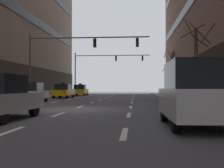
{
  "coord_description": "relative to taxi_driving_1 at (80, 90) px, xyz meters",
  "views": [
    {
      "loc": [
        3.46,
        -15.44,
        1.22
      ],
      "look_at": [
        0.5,
        19.87,
        1.65
      ],
      "focal_mm": 45.17,
      "sensor_mm": 36.0,
      "label": 1
    }
  ],
  "objects": [
    {
      "name": "lane_stripe_l2_s4",
      "position": [
        4.64,
        -23.38,
        -0.8
      ],
      "size": [
        0.16,
        2.0,
        0.01
      ],
      "primitive_type": "cube",
      "color": "silver",
      "rests_on": "ground"
    },
    {
      "name": "lane_stripe_l2_s7",
      "position": [
        4.64,
        -8.38,
        -0.8
      ],
      "size": [
        0.16,
        2.0,
        0.01
      ],
      "primitive_type": "cube",
      "color": "silver",
      "rests_on": "ground"
    },
    {
      "name": "lane_stripe_l3_s7",
      "position": [
        7.8,
        -8.38,
        -0.8
      ],
      "size": [
        0.16,
        2.0,
        0.01
      ],
      "primitive_type": "cube",
      "color": "silver",
      "rests_on": "ground"
    },
    {
      "name": "car_parked_0",
      "position": [
        9.91,
        -31.84,
        0.22
      ],
      "size": [
        1.85,
        4.25,
        2.04
      ],
      "color": "black",
      "rests_on": "ground"
    },
    {
      "name": "lane_stripe_l3_s6",
      "position": [
        7.8,
        -13.38,
        -0.8
      ],
      "size": [
        0.16,
        2.0,
        0.01
      ],
      "primitive_type": "cube",
      "color": "silver",
      "rests_on": "ground"
    },
    {
      "name": "lane_stripe_l3_s8",
      "position": [
        7.8,
        -3.38,
        -0.8
      ],
      "size": [
        0.16,
        2.0,
        0.01
      ],
      "primitive_type": "cube",
      "color": "silver",
      "rests_on": "ground"
    },
    {
      "name": "pedestrian_0",
      "position": [
        11.98,
        -18.02,
        0.32
      ],
      "size": [
        0.5,
        0.31,
        1.69
      ],
      "color": "brown",
      "rests_on": "sidewalk_right"
    },
    {
      "name": "lane_stripe_l3_s5",
      "position": [
        7.8,
        -18.38,
        -0.8
      ],
      "size": [
        0.16,
        2.0,
        0.01
      ],
      "primitive_type": "cube",
      "color": "silver",
      "rests_on": "ground"
    },
    {
      "name": "sidewalk_right",
      "position": [
        12.43,
        -25.38,
        -0.73
      ],
      "size": [
        2.94,
        80.0,
        0.14
      ],
      "primitive_type": "cube",
      "color": "gray",
      "rests_on": "ground"
    },
    {
      "name": "lane_stripe_l1_s4",
      "position": [
        1.47,
        -23.38,
        -0.8
      ],
      "size": [
        0.16,
        2.0,
        0.01
      ],
      "primitive_type": "cube",
      "color": "silver",
      "rests_on": "ground"
    },
    {
      "name": "lane_stripe_l1_s5",
      "position": [
        1.47,
        -18.38,
        -0.8
      ],
      "size": [
        0.16,
        2.0,
        0.01
      ],
      "primitive_type": "cube",
      "color": "silver",
      "rests_on": "ground"
    },
    {
      "name": "lane_stripe_l3_s9",
      "position": [
        7.8,
        1.62,
        -0.8
      ],
      "size": [
        0.16,
        2.0,
        0.01
      ],
      "primitive_type": "cube",
      "color": "silver",
      "rests_on": "ground"
    },
    {
      "name": "lane_stripe_l2_s3",
      "position": [
        4.64,
        -28.38,
        -0.8
      ],
      "size": [
        0.16,
        2.0,
        0.01
      ],
      "primitive_type": "cube",
      "color": "silver",
      "rests_on": "ground"
    },
    {
      "name": "street_tree_0",
      "position": [
        12.15,
        -6.18,
        1.43
      ],
      "size": [
        1.74,
        1.71,
        4.94
      ],
      "color": "#4C3823",
      "rests_on": "sidewalk_right"
    },
    {
      "name": "taxi_driving_1",
      "position": [
        0.0,
        0.0,
        0.0
      ],
      "size": [
        1.95,
        4.38,
        1.8
      ],
      "color": "black",
      "rests_on": "ground"
    },
    {
      "name": "lane_stripe_l3_s3",
      "position": [
        7.8,
        -28.38,
        -0.8
      ],
      "size": [
        0.16,
        2.0,
        0.01
      ],
      "primitive_type": "cube",
      "color": "silver",
      "rests_on": "ground"
    },
    {
      "name": "lane_stripe_l1_s9",
      "position": [
        1.47,
        1.62,
        -0.8
      ],
      "size": [
        0.16,
        2.0,
        0.01
      ],
      "primitive_type": "cube",
      "color": "silver",
      "rests_on": "ground"
    },
    {
      "name": "lane_stripe_l3_s2",
      "position": [
        7.8,
        -33.38,
        -0.8
      ],
      "size": [
        0.16,
        2.0,
        0.01
      ],
      "primitive_type": "cube",
      "color": "silver",
      "rests_on": "ground"
    },
    {
      "name": "lane_stripe_l2_s10",
      "position": [
        4.64,
        6.62,
        -0.8
      ],
      "size": [
        0.16,
        2.0,
        0.01
      ],
      "primitive_type": "cube",
      "color": "silver",
      "rests_on": "ground"
    },
    {
      "name": "lane_stripe_l1_s7",
      "position": [
        1.47,
        -8.38,
        -0.8
      ],
      "size": [
        0.16,
        2.0,
        0.01
      ],
      "primitive_type": "cube",
      "color": "silver",
      "rests_on": "ground"
    },
    {
      "name": "car_driving_2",
      "position": [
        -0.07,
        -19.4,
        -0.02
      ],
      "size": [
        1.97,
        4.32,
        1.59
      ],
      "color": "black",
      "rests_on": "ground"
    },
    {
      "name": "street_tree_1",
      "position": [
        12.12,
        -9.96,
        1.94
      ],
      "size": [
        1.66,
        1.65,
        5.5
      ],
      "color": "#4C3823",
      "rests_on": "sidewalk_right"
    },
    {
      "name": "street_tree_3",
      "position": [
        12.16,
        -21.56,
        2.2
      ],
      "size": [
        2.09,
        1.96,
        5.85
      ],
      "color": "#4C3823",
      "rests_on": "sidewalk_right"
    },
    {
      "name": "lane_stripe_l3_s4",
      "position": [
        7.8,
        -23.38,
        -0.8
      ],
      "size": [
        0.16,
        2.0,
        0.01
      ],
      "primitive_type": "cube",
      "color": "silver",
      "rests_on": "ground"
    },
    {
      "name": "taxi_driving_3",
      "position": [
        -0.18,
        -9.04,
        -0.01
      ],
      "size": [
        1.8,
        4.26,
        1.77
      ],
      "color": "black",
      "rests_on": "ground"
    },
    {
      "name": "lane_stripe_l1_s6",
      "position": [
        1.47,
        -13.38,
        -0.8
      ],
      "size": [
        0.16,
        2.0,
        0.01
      ],
      "primitive_type": "cube",
      "color": "silver",
      "rests_on": "ground"
    },
    {
      "name": "lane_stripe_l2_s2",
      "position": [
        4.64,
        -33.38,
        -0.8
      ],
      "size": [
        0.16,
        2.0,
        0.01
      ],
      "primitive_type": "cube",
      "color": "silver",
      "rests_on": "ground"
    },
    {
      "name": "lane_stripe_l2_s6",
      "position": [
        4.64,
        -13.38,
        -0.8
      ],
      "size": [
        0.16,
        2.0,
        0.01
      ],
      "primitive_type": "cube",
      "color": "silver",
      "rests_on": "ground"
    },
    {
      "name": "lane_stripe_l2_s8",
      "position": [
        4.64,
        -3.38,
        -0.8
      ],
      "size": [
        0.16,
        2.0,
        0.01
      ],
      "primitive_type": "cube",
      "color": "silver",
      "rests_on": "ground"
    },
    {
      "name": "lane_stripe_l2_s9",
      "position": [
        4.64,
        1.62,
        -0.8
      ],
      "size": [
        0.16,
        2.0,
        0.01
      ],
      "primitive_type": "cube",
      "color": "silver",
      "rests_on": "ground"
    },
    {
      "name": "traffic_signal_0",
      "position": [
        2.08,
        -14.39,
        3.96
      ],
      "size": [
        11.6,
        0.35,
        6.35
      ],
      "color": "#4C4C51",
      "rests_on": "sidewalk_left"
    },
    {
      "name": "lane_stripe_l2_s5",
      "position": [
        4.64,
        -18.38,
        -0.8
      ],
      "size": [
        0.16,
        2.0,
        0.01
      ],
      "primitive_type": "cube",
      "color": "silver",
      "rests_on": "ground"
    },
    {
      "name": "lane_stripe_l3_s10",
      "position": [
        7.8,
        6.62,
        -0.8
      ],
      "size": [
        0.16,
        2.0,
        0.01
      ],
      "primitive_type": "cube",
      "color": "silver",
      "rests_on": "ground"
    },
    {
      "name": "traffic_signal_1",
      "position": [
        2.35,
        6.09,
        4.43
      ],
      "size": [
        12.68,
        0.35,
        6.98
      ],
      "color": "#4C4C51",
      "rests_on": "sidewalk_left"
    },
    {
      "name": "lane_stripe_l1_s8",
      "position": [
        1.47,
        -3.38,
        -0.8
      ],
      "size": [
        0.16,
        2.0,
        0.01
      ],
      "primitive_type": "cube",
      "color": "silver",
      "rests_on": "ground"
    },
    {
      "name": "ground_plane",
      "position": [
        4.64,
        -25.38,
        -0.8
      ],
      "size": [
        120.0,
        120.0,
        0.0
      ],
      "primitive_type": "plane",
      "color": "#424247"
    },
    {
      "name": "lane_stripe_l1_s10",
      "position": [
        1.47,
        6.62,
        -0.8
      ],
      "size": [
        0.16,
        2.0,
        0.01
      ],
      "primitive_type": "cube",
      "color": "silver",
      "rests_on": "ground"
    }
  ]
}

